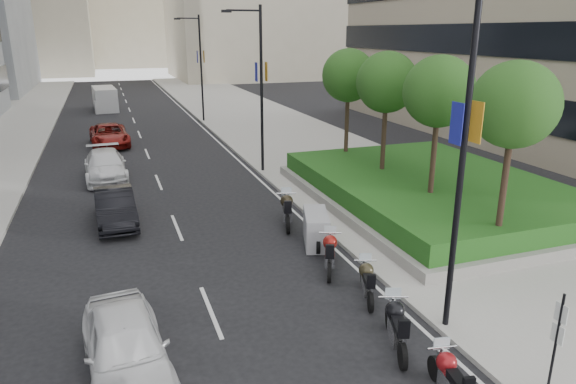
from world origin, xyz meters
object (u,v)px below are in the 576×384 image
delivery_van (105,100)px  car_a (126,347)px  motorcycle_1 (450,379)px  motorcycle_6 (287,210)px  motorcycle_3 (367,281)px  lamp_post_1 (259,82)px  lamp_post_0 (459,145)px  car_d (109,135)px  lamp_post_2 (199,63)px  motorcycle_4 (330,253)px  car_b (115,207)px  motorcycle_5 (316,229)px  parking_sign (557,338)px  car_c (105,165)px  motorcycle_2 (396,325)px

delivery_van → car_a: bearing=-94.2°
motorcycle_1 → motorcycle_6: 11.17m
motorcycle_3 → car_a: size_ratio=0.44×
lamp_post_1 → lamp_post_0: bearing=-90.0°
car_d → motorcycle_6: bearing=-73.9°
lamp_post_1 → lamp_post_2: same height
lamp_post_0 → motorcycle_4: lamp_post_0 is taller
motorcycle_6 → car_b: size_ratio=0.55×
motorcycle_3 → motorcycle_6: (-0.23, 6.54, 0.10)m
motorcycle_5 → delivery_van: size_ratio=0.40×
parking_sign → motorcycle_4: 7.65m
lamp_post_0 → motorcycle_5: 7.90m
car_d → motorcycle_3: bearing=-78.1°
motorcycle_3 → car_c: size_ratio=0.39×
motorcycle_3 → car_a: 7.10m
parking_sign → motorcycle_1: (-2.16, 0.59, -0.90)m
motorcycle_6 → car_b: (-6.66, 2.54, 0.07)m
car_c → motorcycle_3: bearing=-68.2°
motorcycle_3 → lamp_post_0: bearing=-134.9°
lamp_post_2 → car_d: (-7.86, -7.49, -4.32)m
motorcycle_5 → motorcycle_6: (-0.35, 2.28, 0.03)m
motorcycle_1 → motorcycle_4: 6.76m
motorcycle_1 → lamp_post_0: bearing=-21.6°
car_b → parking_sign: bearing=-61.1°
motorcycle_6 → lamp_post_0: bearing=-154.7°
lamp_post_2 → motorcycle_1: size_ratio=4.32×
motorcycle_4 → car_a: (-6.68, -3.54, 0.16)m
motorcycle_3 → motorcycle_4: (-0.27, 2.13, 0.06)m
lamp_post_1 → motorcycle_4: lamp_post_1 is taller
car_c → delivery_van: 26.70m
parking_sign → car_a: size_ratio=0.55×
motorcycle_1 → motorcycle_6: size_ratio=0.87×
lamp_post_0 → motorcycle_6: bearing=98.4°
car_d → delivery_van: bearing=86.9°
lamp_post_1 → car_a: bearing=-116.3°
car_c → motorcycle_2: bearing=-72.3°
lamp_post_2 → car_d: 11.68m
motorcycle_5 → car_c: bearing=48.6°
motorcycle_2 → lamp_post_2: bearing=17.1°
motorcycle_2 → lamp_post_1: bearing=14.5°
motorcycle_1 → motorcycle_5: bearing=6.8°
car_c → car_d: 8.90m
lamp_post_0 → car_a: size_ratio=2.00×
motorcycle_4 → delivery_van: 41.49m
motorcycle_1 → car_d: car_d is taller
motorcycle_6 → car_d: size_ratio=0.45×
motorcycle_3 → car_d: (-6.80, 25.30, 0.19)m
motorcycle_4 → car_d: size_ratio=0.40×
lamp_post_2 → motorcycle_4: (-1.33, -30.66, -4.45)m
car_c → car_d: car_c is taller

